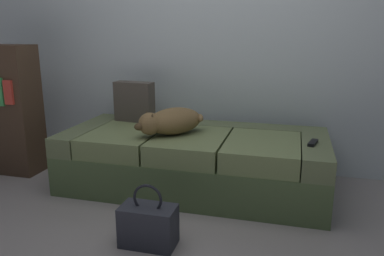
{
  "coord_description": "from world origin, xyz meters",
  "views": [
    {
      "loc": [
        0.73,
        -1.69,
        1.22
      ],
      "look_at": [
        0.0,
        1.0,
        0.5
      ],
      "focal_mm": 35.75,
      "sensor_mm": 36.0,
      "label": 1
    }
  ],
  "objects_px": {
    "handbag": "(148,225)",
    "couch": "(194,160)",
    "throw_pillow": "(134,102)",
    "bookshelf": "(6,110)",
    "dog_tan": "(171,121)",
    "tv_remote": "(313,143)"
  },
  "relations": [
    {
      "from": "couch",
      "to": "tv_remote",
      "type": "distance_m",
      "value": 0.91
    },
    {
      "from": "dog_tan",
      "to": "throw_pillow",
      "type": "distance_m",
      "value": 0.56
    },
    {
      "from": "dog_tan",
      "to": "handbag",
      "type": "bearing_deg",
      "value": -81.41
    },
    {
      "from": "throw_pillow",
      "to": "bookshelf",
      "type": "distance_m",
      "value": 1.11
    },
    {
      "from": "couch",
      "to": "throw_pillow",
      "type": "distance_m",
      "value": 0.76
    },
    {
      "from": "couch",
      "to": "bookshelf",
      "type": "height_order",
      "value": "bookshelf"
    },
    {
      "from": "bookshelf",
      "to": "handbag",
      "type": "bearing_deg",
      "value": -27.19
    },
    {
      "from": "dog_tan",
      "to": "bookshelf",
      "type": "distance_m",
      "value": 1.51
    },
    {
      "from": "dog_tan",
      "to": "tv_remote",
      "type": "relative_size",
      "value": 3.41
    },
    {
      "from": "tv_remote",
      "to": "bookshelf",
      "type": "relative_size",
      "value": 0.14
    },
    {
      "from": "dog_tan",
      "to": "couch",
      "type": "bearing_deg",
      "value": 31.33
    },
    {
      "from": "throw_pillow",
      "to": "tv_remote",
      "type": "bearing_deg",
      "value": -12.61
    },
    {
      "from": "dog_tan",
      "to": "tv_remote",
      "type": "bearing_deg",
      "value": 0.69
    },
    {
      "from": "throw_pillow",
      "to": "bookshelf",
      "type": "height_order",
      "value": "bookshelf"
    },
    {
      "from": "couch",
      "to": "throw_pillow",
      "type": "bearing_deg",
      "value": 157.46
    },
    {
      "from": "couch",
      "to": "bookshelf",
      "type": "relative_size",
      "value": 1.82
    },
    {
      "from": "handbag",
      "to": "bookshelf",
      "type": "height_order",
      "value": "bookshelf"
    },
    {
      "from": "handbag",
      "to": "couch",
      "type": "bearing_deg",
      "value": 87.68
    },
    {
      "from": "couch",
      "to": "handbag",
      "type": "xyz_separation_m",
      "value": [
        -0.04,
        -0.89,
        -0.1
      ]
    },
    {
      "from": "dog_tan",
      "to": "handbag",
      "type": "distance_m",
      "value": 0.91
    },
    {
      "from": "throw_pillow",
      "to": "handbag",
      "type": "height_order",
      "value": "throw_pillow"
    },
    {
      "from": "handbag",
      "to": "bookshelf",
      "type": "relative_size",
      "value": 0.34
    }
  ]
}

